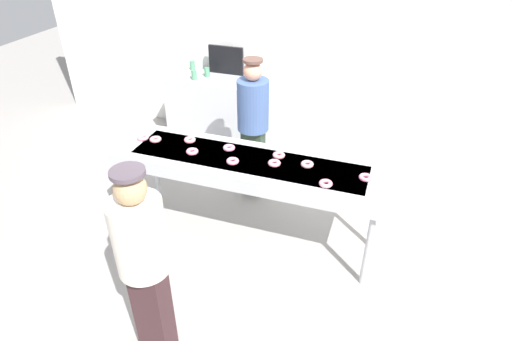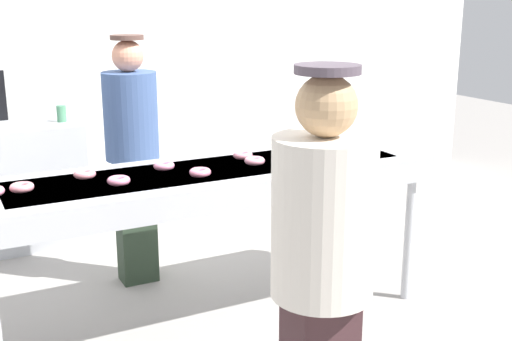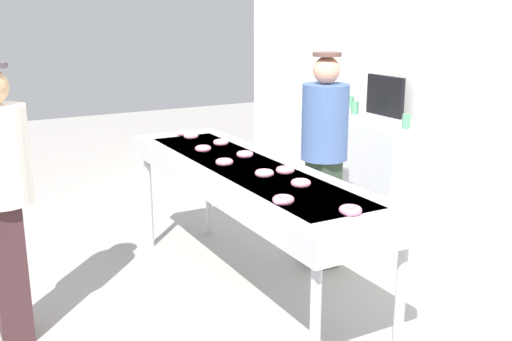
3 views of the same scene
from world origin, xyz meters
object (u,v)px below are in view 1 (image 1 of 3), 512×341
strawberry_donut_0 (229,148)px  strawberry_donut_1 (307,164)px  strawberry_donut_8 (143,138)px  prep_counter (221,111)px  paper_cup_2 (194,75)px  menu_display (226,60)px  strawberry_donut_5 (366,177)px  strawberry_donut_6 (233,161)px  strawberry_donut_2 (274,163)px  strawberry_donut_3 (190,140)px  customer_waiting (143,257)px  strawberry_donut_10 (326,184)px  paper_cup_0 (207,72)px  strawberry_donut_9 (279,155)px  worker_baker (253,122)px  strawberry_donut_4 (192,151)px  paper_cup_3 (262,81)px  paper_cup_1 (192,65)px  strawberry_donut_7 (155,139)px  fryer_conveyor (248,166)px

strawberry_donut_0 → strawberry_donut_1: bearing=-3.6°
strawberry_donut_8 → strawberry_donut_0: bearing=5.6°
strawberry_donut_0 → prep_counter: size_ratio=0.08×
strawberry_donut_1 → strawberry_donut_8: (-1.72, -0.04, 0.00)m
paper_cup_2 → menu_display: (0.33, 0.36, 0.13)m
strawberry_donut_5 → strawberry_donut_6: size_ratio=1.00×
strawberry_donut_1 → paper_cup_2: (-1.97, 1.68, 0.05)m
strawberry_donut_2 → paper_cup_2: 2.43m
strawberry_donut_3 → prep_counter: strawberry_donut_3 is taller
strawberry_donut_0 → customer_waiting: size_ratio=0.07×
paper_cup_2 → menu_display: 0.50m
strawberry_donut_10 → paper_cup_0: 2.95m
strawberry_donut_6 → paper_cup_2: paper_cup_2 is taller
strawberry_donut_9 → worker_baker: worker_baker is taller
worker_baker → customer_waiting: 2.28m
strawberry_donut_1 → strawberry_donut_9: same height
strawberry_donut_4 → prep_counter: size_ratio=0.08×
strawberry_donut_8 → paper_cup_0: (-0.13, 1.88, 0.05)m
strawberry_donut_1 → strawberry_donut_6: size_ratio=1.00×
strawberry_donut_6 → paper_cup_0: 2.33m
strawberry_donut_4 → strawberry_donut_10: size_ratio=1.00×
strawberry_donut_1 → paper_cup_0: 2.60m
paper_cup_0 → paper_cup_3: bearing=-5.6°
worker_baker → paper_cup_1: bearing=-59.3°
menu_display → strawberry_donut_1: bearing=-51.1°
strawberry_donut_10 → paper_cup_2: size_ratio=0.94×
strawberry_donut_10 → strawberry_donut_7: bearing=172.8°
strawberry_donut_2 → strawberry_donut_9: same height
customer_waiting → strawberry_donut_1: bearing=67.2°
strawberry_donut_2 → prep_counter: bearing=125.6°
strawberry_donut_5 → strawberry_donut_4: bearing=-177.1°
strawberry_donut_1 → strawberry_donut_6: bearing=-165.6°
strawberry_donut_3 → strawberry_donut_5: size_ratio=1.00×
strawberry_donut_3 → strawberry_donut_9: 0.94m
strawberry_donut_3 → strawberry_donut_10: bearing=-12.8°
strawberry_donut_3 → strawberry_donut_10: same height
strawberry_donut_7 → strawberry_donut_4: bearing=-12.3°
strawberry_donut_10 → fryer_conveyor: bearing=166.1°
strawberry_donut_9 → menu_display: size_ratio=0.24×
strawberry_donut_5 → menu_display: 3.02m
strawberry_donut_10 → paper_cup_1: size_ratio=0.94×
paper_cup_2 → prep_counter: bearing=20.3°
strawberry_donut_1 → strawberry_donut_5: (0.54, -0.05, 0.00)m
strawberry_donut_10 → customer_waiting: 1.64m
strawberry_donut_3 → worker_baker: 0.79m
strawberry_donut_0 → prep_counter: (-0.84, 1.75, -0.49)m
strawberry_donut_10 → customer_waiting: bearing=-127.7°
customer_waiting → paper_cup_1: (-1.38, 3.58, 0.05)m
strawberry_donut_8 → strawberry_donut_9: 1.42m
paper_cup_1 → customer_waiting: bearing=-68.9°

